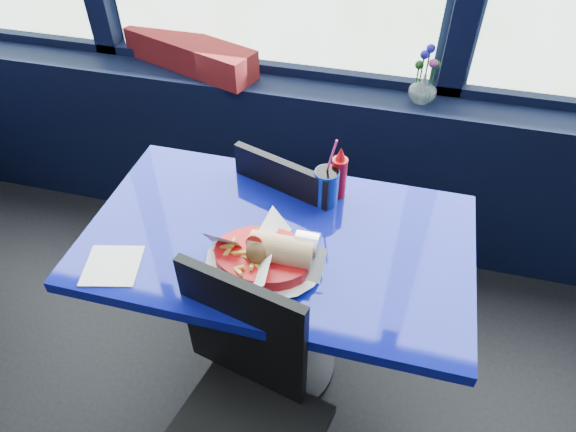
# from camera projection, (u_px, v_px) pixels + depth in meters

# --- Properties ---
(window_sill) EXTENTS (5.00, 0.26, 0.80)m
(window_sill) POSITION_uv_depth(u_px,v_px,m) (266.00, 153.00, 2.51)
(window_sill) COLOR black
(window_sill) RESTS_ON ground
(near_table) EXTENTS (1.20, 0.70, 0.75)m
(near_table) POSITION_uv_depth(u_px,v_px,m) (278.00, 274.00, 1.73)
(near_table) COLOR black
(near_table) RESTS_ON ground
(chair_near_front) EXTENTS (0.48, 0.49, 0.89)m
(chair_near_front) POSITION_uv_depth(u_px,v_px,m) (243.00, 399.00, 1.46)
(chair_near_front) COLOR black
(chair_near_front) RESTS_ON ground
(chair_near_back) EXTENTS (0.50, 0.50, 0.87)m
(chair_near_back) POSITION_uv_depth(u_px,v_px,m) (280.00, 219.00, 2.02)
(chair_near_back) COLOR black
(chair_near_back) RESTS_ON ground
(planter_box) EXTENTS (0.66, 0.37, 0.13)m
(planter_box) POSITION_uv_depth(u_px,v_px,m) (190.00, 53.00, 2.27)
(planter_box) COLOR maroon
(planter_box) RESTS_ON window_sill
(flower_vase) EXTENTS (0.12, 0.12, 0.24)m
(flower_vase) POSITION_uv_depth(u_px,v_px,m) (424.00, 86.00, 2.05)
(flower_vase) COLOR silver
(flower_vase) RESTS_ON window_sill
(food_basket) EXTENTS (0.39, 0.39, 0.11)m
(food_basket) POSITION_uv_depth(u_px,v_px,m) (266.00, 256.00, 1.48)
(food_basket) COLOR #B80C10
(food_basket) RESTS_ON near_table
(ketchup_bottle) EXTENTS (0.05, 0.05, 0.20)m
(ketchup_bottle) POSITION_uv_depth(u_px,v_px,m) (339.00, 175.00, 1.69)
(ketchup_bottle) COLOR #B80C10
(ketchup_bottle) RESTS_ON near_table
(soda_cup) EXTENTS (0.08, 0.08, 0.27)m
(soda_cup) POSITION_uv_depth(u_px,v_px,m) (326.00, 186.00, 1.67)
(soda_cup) COLOR navy
(soda_cup) RESTS_ON near_table
(napkin) EXTENTS (0.19, 0.19, 0.00)m
(napkin) POSITION_uv_depth(u_px,v_px,m) (112.00, 266.00, 1.51)
(napkin) COLOR white
(napkin) RESTS_ON near_table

